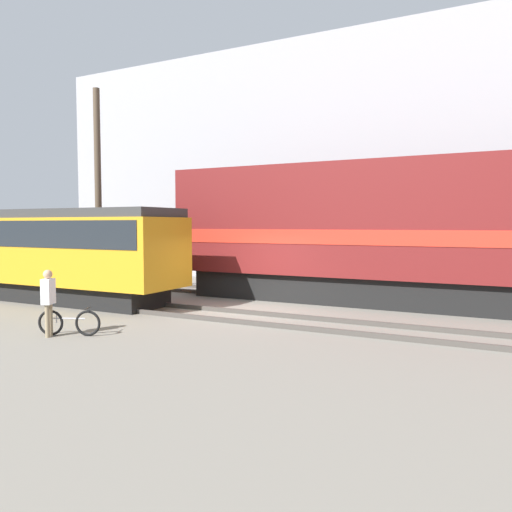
{
  "coord_description": "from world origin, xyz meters",
  "views": [
    {
      "loc": [
        7.5,
        -13.82,
        2.78
      ],
      "look_at": [
        0.44,
        -0.09,
        1.8
      ],
      "focal_mm": 35.0,
      "sensor_mm": 36.0,
      "label": 1
    }
  ],
  "objects_px": {
    "utility_pole_left": "(98,192)",
    "person": "(48,296)",
    "bicycle": "(69,323)",
    "streetcar": "(41,248)",
    "freight_locomotive": "(452,231)"
  },
  "relations": [
    {
      "from": "streetcar",
      "to": "freight_locomotive",
      "type": "bearing_deg",
      "value": 18.61
    },
    {
      "from": "person",
      "to": "streetcar",
      "type": "bearing_deg",
      "value": 141.67
    },
    {
      "from": "bicycle",
      "to": "utility_pole_left",
      "type": "xyz_separation_m",
      "value": [
        -5.11,
        6.24,
        3.77
      ]
    },
    {
      "from": "freight_locomotive",
      "to": "person",
      "type": "xyz_separation_m",
      "value": [
        -8.38,
        -8.86,
        -1.55
      ]
    },
    {
      "from": "freight_locomotive",
      "to": "streetcar",
      "type": "height_order",
      "value": "freight_locomotive"
    },
    {
      "from": "bicycle",
      "to": "person",
      "type": "relative_size",
      "value": 0.9
    },
    {
      "from": "streetcar",
      "to": "bicycle",
      "type": "relative_size",
      "value": 7.84
    },
    {
      "from": "freight_locomotive",
      "to": "bicycle",
      "type": "distance_m",
      "value": 11.94
    },
    {
      "from": "bicycle",
      "to": "person",
      "type": "xyz_separation_m",
      "value": [
        -0.36,
        -0.31,
        0.68
      ]
    },
    {
      "from": "person",
      "to": "bicycle",
      "type": "bearing_deg",
      "value": 40.33
    },
    {
      "from": "person",
      "to": "utility_pole_left",
      "type": "distance_m",
      "value": 8.66
    },
    {
      "from": "utility_pole_left",
      "to": "person",
      "type": "bearing_deg",
      "value": -54.01
    },
    {
      "from": "freight_locomotive",
      "to": "streetcar",
      "type": "xyz_separation_m",
      "value": [
        -13.74,
        -4.63,
        -0.66
      ]
    },
    {
      "from": "streetcar",
      "to": "utility_pole_left",
      "type": "bearing_deg",
      "value": 75.49
    },
    {
      "from": "bicycle",
      "to": "streetcar",
      "type": "bearing_deg",
      "value": 145.51
    }
  ]
}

